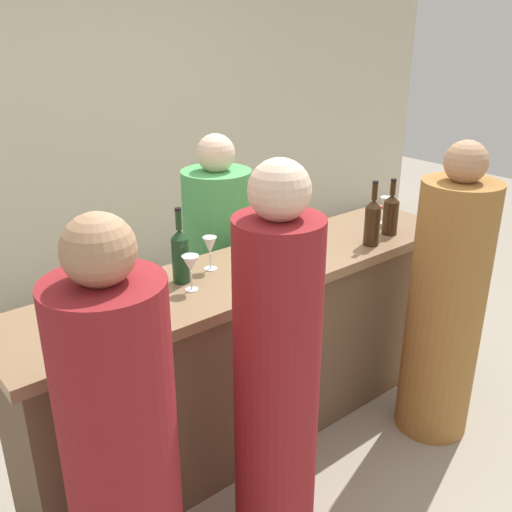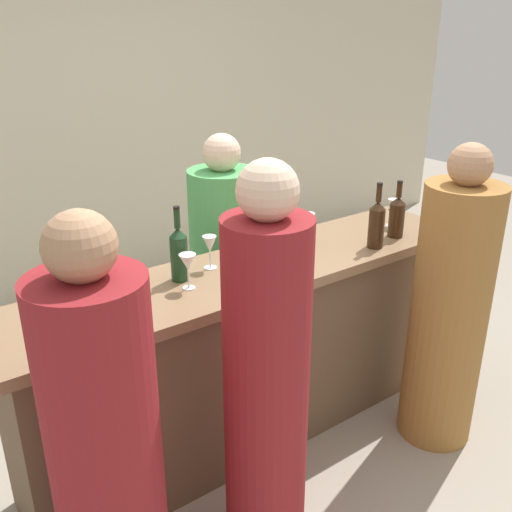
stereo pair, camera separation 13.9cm
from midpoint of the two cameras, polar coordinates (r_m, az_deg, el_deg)
ground_plane at (r=3.19m, az=1.30°, el=-16.77°), size 12.00×12.00×0.00m
back_wall at (r=4.47m, az=-16.47°, el=13.60°), size 8.00×0.10×2.80m
bar_counter at (r=2.91m, az=1.38°, el=-9.47°), size 2.44×0.55×0.95m
wine_bottle_leftmost_olive_green at (r=2.52m, az=-6.12°, el=0.32°), size 0.08×0.08×0.34m
wine_bottle_second_left_amber_brown at (r=2.95m, az=13.22°, el=3.18°), size 0.08×0.08×0.34m
wine_bottle_center_amber_brown at (r=3.13m, az=15.06°, el=3.88°), size 0.08×0.08×0.30m
wine_glass_near_left at (r=2.60m, az=3.98°, el=0.65°), size 0.06×0.06×0.16m
wine_glass_near_center at (r=2.44m, az=-5.19°, el=-0.75°), size 0.07×0.07×0.16m
wine_glass_near_right at (r=3.30m, az=14.64°, el=4.60°), size 0.06×0.06×0.16m
wine_glass_far_left at (r=2.92m, az=6.54°, el=3.25°), size 0.07×0.07×0.17m
wine_glass_far_center at (r=2.63m, az=-3.13°, el=1.03°), size 0.07×0.07×0.16m
person_left_guest at (r=2.19m, az=2.87°, el=-12.80°), size 0.40×0.40×1.61m
person_center_guest at (r=2.97m, az=19.91°, el=-5.32°), size 0.45×0.45×1.53m
person_right_guest at (r=2.00m, az=-12.64°, el=-18.90°), size 0.39×0.39×1.55m
person_server_behind at (r=3.32m, az=-1.98°, el=-1.60°), size 0.49×0.49×1.47m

